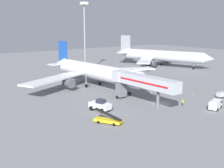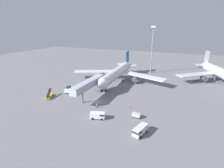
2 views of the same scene
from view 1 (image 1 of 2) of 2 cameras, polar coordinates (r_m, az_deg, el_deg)
ground_plane at (r=75.28m, az=9.60°, el=-3.69°), size 300.00×300.00×0.00m
airplane_at_gate at (r=92.83m, az=-3.48°, el=2.42°), size 50.26×48.55×13.51m
jet_bridge at (r=72.89m, az=5.46°, el=0.44°), size 3.48×21.23×7.40m
pushback_tug at (r=67.69m, az=-2.31°, el=-4.14°), size 3.62×5.52×2.78m
belt_loader_truck at (r=59.47m, az=-0.77°, el=-6.96°), size 4.38×5.91×2.89m
service_van_near_center at (r=73.16m, az=19.44°, el=-3.70°), size 4.87×3.11×2.07m
baggage_cart_mid_left at (r=84.83m, az=20.43°, el=-1.94°), size 2.71×1.56×1.51m
ground_crew_worker_foreground at (r=73.80m, az=13.53°, el=-3.48°), size 0.43×0.43×1.60m
safety_cone_alpha at (r=85.85m, az=7.57°, el=-1.48°), size 0.44×0.44×0.67m
safety_cone_bravo at (r=85.06m, az=15.54°, el=-1.92°), size 0.47×0.47×0.72m
airplane_background at (r=138.69m, az=9.31°, el=5.41°), size 43.12×47.11×13.85m
apron_light_mast at (r=119.22m, az=-5.36°, el=11.34°), size 2.40×2.40×27.89m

